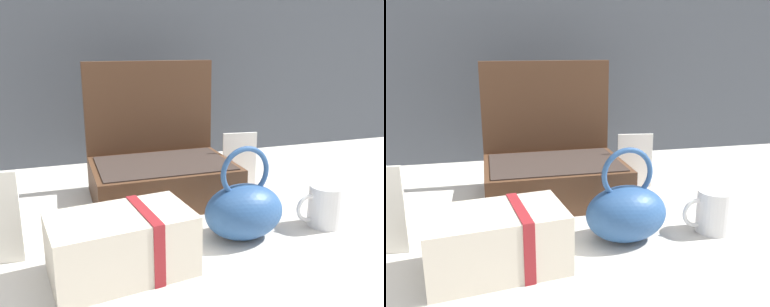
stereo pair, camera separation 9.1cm
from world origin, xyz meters
The scene contains 6 objects.
ground_plane centered at (0.00, 0.00, 0.00)m, with size 6.00×6.00×0.00m, color beige.
open_suitcase centered at (-0.05, 0.17, 0.08)m, with size 0.36×0.28×0.35m.
teal_pouch_handbag centered at (0.05, -0.13, 0.06)m, with size 0.18×0.14×0.20m.
cream_toiletry_bag centered at (-0.21, -0.19, 0.06)m, with size 0.26×0.18×0.12m.
coffee_mug centered at (0.25, -0.14, 0.05)m, with size 0.11×0.08×0.09m.
poster_card_right centered at (0.18, 0.17, 0.08)m, with size 0.10×0.01×0.16m, color white.
Camera 1 is at (-0.31, -0.85, 0.40)m, focal length 38.27 mm.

